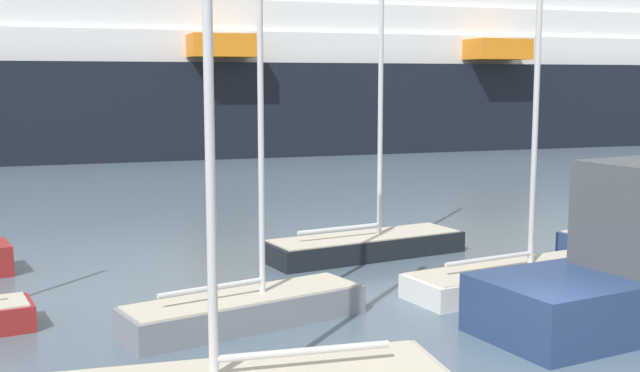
% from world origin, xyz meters
% --- Properties ---
extents(ground_plane, '(600.00, 600.00, 0.00)m').
position_xyz_m(ground_plane, '(0.00, 0.00, 0.00)').
color(ground_plane, slate).
extents(sailboat_1, '(7.02, 3.02, 12.15)m').
position_xyz_m(sailboat_1, '(0.44, 10.96, 0.55)').
color(sailboat_1, black).
rests_on(sailboat_1, ground_plane).
extents(sailboat_2, '(6.21, 3.06, 11.27)m').
position_xyz_m(sailboat_2, '(-5.17, 5.09, 0.53)').
color(sailboat_2, gray).
rests_on(sailboat_2, ground_plane).
extents(sailboat_5, '(6.87, 2.90, 10.72)m').
position_xyz_m(sailboat_5, '(2.78, 5.68, 0.50)').
color(sailboat_5, white).
rests_on(sailboat_5, ground_plane).
extents(cruise_ship, '(128.79, 21.53, 20.44)m').
position_xyz_m(cruise_ship, '(14.17, 52.88, 6.46)').
color(cruise_ship, black).
rests_on(cruise_ship, ground_plane).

